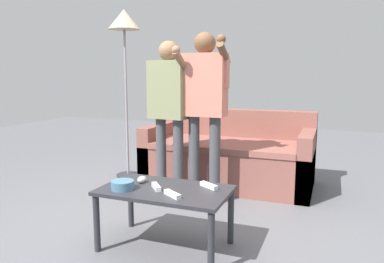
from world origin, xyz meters
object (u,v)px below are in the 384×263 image
at_px(game_remote_wand_near, 172,194).
at_px(floor_lamp, 124,31).
at_px(game_remote_wand_spare, 209,186).
at_px(snack_bowl, 123,185).
at_px(player_left, 169,101).
at_px(game_remote_wand_far, 156,187).
at_px(game_remote_nunchuk, 142,179).
at_px(couch, 229,157).
at_px(coffee_table, 165,197).
at_px(player_center, 205,98).

bearing_deg(game_remote_wand_near, floor_lamp, 128.98).
xyz_separation_m(floor_lamp, game_remote_wand_spare, (1.49, -1.38, -1.25)).
distance_m(snack_bowl, floor_lamp, 2.25).
relative_size(player_left, game_remote_wand_near, 10.04).
height_order(floor_lamp, game_remote_wand_far, floor_lamp).
xyz_separation_m(game_remote_nunchuk, game_remote_wand_spare, (0.49, 0.06, -0.01)).
bearing_deg(couch, game_remote_wand_near, -86.22).
xyz_separation_m(coffee_table, game_remote_wand_near, (0.12, -0.13, 0.07)).
relative_size(snack_bowl, game_remote_nunchuk, 1.79).
bearing_deg(game_remote_wand_far, snack_bowl, -156.85).
xyz_separation_m(floor_lamp, player_center, (1.16, -0.53, -0.70)).
xyz_separation_m(snack_bowl, game_remote_nunchuk, (0.05, 0.19, -0.01)).
distance_m(snack_bowl, game_remote_wand_near, 0.38).
relative_size(snack_bowl, game_remote_wand_spare, 1.03).
bearing_deg(player_center, player_left, -175.71).
bearing_deg(game_remote_wand_spare, couch, 100.23).
bearing_deg(game_remote_wand_far, player_center, 90.11).
bearing_deg(floor_lamp, couch, 8.17).
relative_size(game_remote_wand_far, game_remote_wand_spare, 0.89).
bearing_deg(player_center, couch, 85.79).
bearing_deg(coffee_table, game_remote_nunchuk, 162.80).
bearing_deg(floor_lamp, player_center, -24.59).
relative_size(player_center, game_remote_wand_near, 10.48).
relative_size(couch, coffee_table, 2.03).
height_order(player_center, game_remote_wand_near, player_center).
bearing_deg(game_remote_wand_spare, game_remote_wand_near, -121.30).
bearing_deg(game_remote_wand_spare, game_remote_nunchuk, -172.71).
relative_size(game_remote_wand_near, game_remote_wand_far, 1.11).
bearing_deg(player_left, snack_bowl, -82.63).
height_order(player_center, game_remote_wand_spare, player_center).
bearing_deg(player_left, game_remote_nunchuk, -78.15).
relative_size(game_remote_wand_near, game_remote_wand_spare, 0.99).
xyz_separation_m(floor_lamp, player_left, (0.81, -0.56, -0.74)).
relative_size(couch, player_left, 1.19).
height_order(game_remote_wand_far, game_remote_wand_spare, same).
distance_m(couch, snack_bowl, 1.83).
distance_m(snack_bowl, player_left, 1.19).
height_order(couch, player_left, player_left).
bearing_deg(game_remote_wand_far, game_remote_nunchuk, 149.94).
height_order(snack_bowl, game_remote_wand_far, snack_bowl).
bearing_deg(game_remote_nunchuk, player_left, 101.85).
distance_m(floor_lamp, game_remote_wand_far, 2.30).
height_order(game_remote_wand_near, game_remote_wand_spare, same).
relative_size(coffee_table, player_left, 0.59).
height_order(snack_bowl, game_remote_nunchuk, snack_bowl).
xyz_separation_m(coffee_table, player_left, (-0.40, 0.95, 0.59)).
height_order(game_remote_nunchuk, player_left, player_left).
relative_size(snack_bowl, player_left, 0.10).
relative_size(game_remote_nunchuk, game_remote_wand_far, 0.64).
distance_m(player_center, player_left, 0.35).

